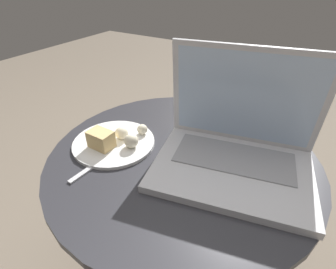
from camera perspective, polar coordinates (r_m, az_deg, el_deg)
The scene contains 5 objects.
table at distance 0.76m, azimuth 2.84°, elevation -11.98°, with size 0.69×0.69×0.55m.
laptop at distance 0.64m, azimuth 14.58°, elevation -2.27°, with size 0.40×0.33×0.27m.
beer_glass at distance 0.75m, azimuth 8.26°, elevation 9.85°, with size 0.06×0.06×0.24m.
snack_plate at distance 0.72m, azimuth -11.57°, elevation -1.33°, with size 0.22×0.22×0.05m.
fork at distance 0.68m, azimuth -13.19°, elevation -4.73°, with size 0.03×0.20×0.00m.
Camera 1 is at (0.25, -0.48, 0.96)m, focal length 28.00 mm.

